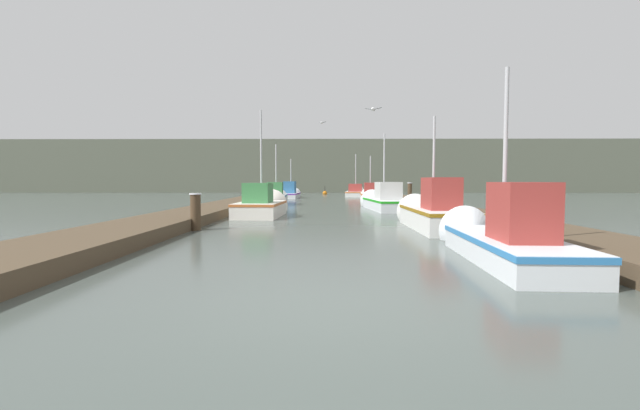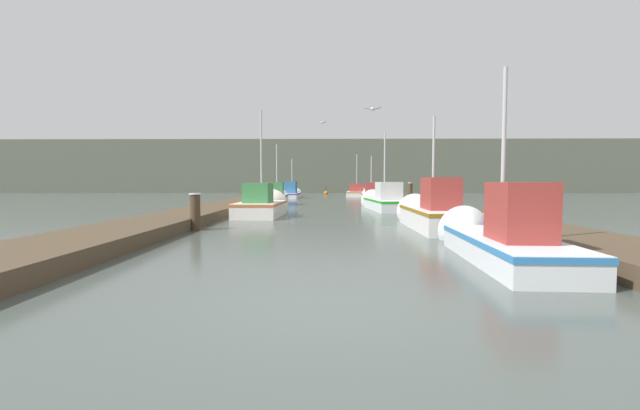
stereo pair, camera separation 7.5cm
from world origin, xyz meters
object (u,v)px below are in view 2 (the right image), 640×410
object	(u,v)px
fishing_boat_4	(277,197)
seagull_lead	(322,123)
channel_buoy	(326,193)
mooring_piling_0	(410,196)
mooring_piling_2	(372,190)
mooring_piling_1	(195,212)
fishing_boat_5	(371,195)
fishing_boat_3	(383,201)
fishing_boat_6	(292,193)
fishing_boat_0	(497,238)
fishing_boat_7	(357,192)
seagull_1	(373,109)
fishing_boat_1	(432,213)
fishing_boat_2	(263,206)

from	to	relation	value
fishing_boat_4	seagull_lead	bearing A→B (deg)	-19.55
channel_buoy	mooring_piling_0	bearing A→B (deg)	-79.47
mooring_piling_0	mooring_piling_2	bearing A→B (deg)	90.81
mooring_piling_1	fishing_boat_5	bearing A→B (deg)	68.98
fishing_boat_3	fishing_boat_6	xyz separation A→B (m)	(-6.10, 15.08, -0.00)
fishing_boat_0	fishing_boat_7	bearing A→B (deg)	93.43
fishing_boat_3	fishing_boat_6	size ratio (longest dim) A/B	1.09
fishing_boat_3	mooring_piling_0	xyz separation A→B (m)	(1.45, 0.01, 0.29)
seagull_lead	seagull_1	distance (m)	12.99
mooring_piling_1	seagull_1	world-z (taller)	seagull_1
fishing_boat_6	seagull_1	world-z (taller)	seagull_1
seagull_1	fishing_boat_7	bearing A→B (deg)	-72.70
fishing_boat_5	mooring_piling_0	world-z (taller)	fishing_boat_5
fishing_boat_6	fishing_boat_7	bearing A→B (deg)	35.40
fishing_boat_1	seagull_1	bearing A→B (deg)	168.90
mooring_piling_2	mooring_piling_0	bearing A→B (deg)	-89.19
fishing_boat_0	mooring_piling_0	size ratio (longest dim) A/B	3.62
fishing_boat_2	mooring_piling_0	xyz separation A→B (m)	(7.27, 4.40, 0.28)
fishing_boat_3	fishing_boat_5	world-z (taller)	fishing_boat_3
fishing_boat_1	channel_buoy	size ratio (longest dim) A/B	5.31
fishing_boat_5	seagull_lead	world-z (taller)	seagull_lead
fishing_boat_5	mooring_piling_0	distance (m)	9.61
fishing_boat_4	fishing_boat_6	bearing A→B (deg)	86.51
fishing_boat_6	mooring_piling_1	xyz separation A→B (m)	(-1.00, -24.92, 0.15)
mooring_piling_0	seagull_lead	xyz separation A→B (m)	(-4.75, 4.15, 4.45)
fishing_boat_1	fishing_boat_5	xyz separation A→B (m)	(-0.04, 18.55, -0.04)
mooring_piling_0	mooring_piling_1	world-z (taller)	mooring_piling_0
fishing_boat_2	fishing_boat_7	world-z (taller)	fishing_boat_2
fishing_boat_4	fishing_boat_7	xyz separation A→B (m)	(6.24, 14.03, -0.10)
mooring_piling_1	fishing_boat_6	bearing A→B (deg)	87.69
fishing_boat_2	mooring_piling_0	size ratio (longest dim) A/B	3.52
fishing_boat_2	mooring_piling_0	world-z (taller)	fishing_boat_2
fishing_boat_6	mooring_piling_0	distance (m)	16.86
fishing_boat_2	seagull_1	world-z (taller)	fishing_boat_2
channel_buoy	seagull_lead	size ratio (longest dim) A/B	1.81
fishing_boat_5	mooring_piling_0	size ratio (longest dim) A/B	3.16
seagull_1	fishing_boat_3	bearing A→B (deg)	-79.57
fishing_boat_2	mooring_piling_2	distance (m)	22.60
fishing_boat_0	mooring_piling_1	world-z (taller)	fishing_boat_0
fishing_boat_0	seagull_1	distance (m)	7.03
fishing_boat_4	channel_buoy	xyz separation A→B (m)	(3.20, 19.32, -0.32)
fishing_boat_5	channel_buoy	distance (m)	15.24
mooring_piling_1	mooring_piling_0	bearing A→B (deg)	49.03
fishing_boat_1	fishing_boat_3	size ratio (longest dim) A/B	0.85
mooring_piling_2	seagull_lead	size ratio (longest dim) A/B	2.30
fishing_boat_6	fishing_boat_4	bearing A→B (deg)	-89.30
fishing_boat_2	mooring_piling_1	bearing A→B (deg)	-100.57
fishing_boat_5	mooring_piling_1	size ratio (longest dim) A/B	3.96
fishing_boat_1	fishing_boat_6	world-z (taller)	fishing_boat_1
fishing_boat_5	fishing_boat_6	world-z (taller)	fishing_boat_6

